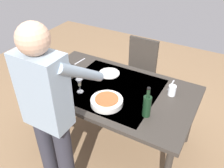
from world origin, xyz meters
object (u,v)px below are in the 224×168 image
Objects in this scene: water_cup_near_left at (54,86)px; water_cup_near_right at (172,90)px; wine_bottle at (147,105)px; dinner_plate_far at (52,81)px; wine_glass_right at (65,64)px; wine_glass_left at (79,83)px; serving_bowl_pasta at (107,101)px; person_server at (50,112)px; dinner_plate_near at (109,73)px; dining_table at (112,94)px; chair_near at (139,68)px.

water_cup_near_left is 1.16m from water_cup_near_right.
wine_bottle is at bearing 75.52° from water_cup_near_right.
dinner_plate_far is (1.08, -0.01, -0.10)m from wine_bottle.
wine_glass_right is at bearing -12.31° from wine_bottle.
wine_glass_left is 0.34m from serving_bowl_pasta.
wine_glass_right is 1.39× the size of water_cup_near_left.
dinner_plate_far is at bearing -48.28° from person_server.
wine_glass_left is at bearing 178.42° from dinner_plate_far.
wine_bottle is 1.29× the size of dinner_plate_near.
wine_bottle is 0.39m from serving_bowl_pasta.
wine_glass_right reaches higher than dinner_plate_far.
dinner_plate_near is (0.16, -0.22, 0.08)m from dining_table.
serving_bowl_pasta is at bearing 173.92° from wine_glass_left.
chair_near is 1.06m from wine_glass_right.
wine_bottle is at bearing 115.95° from chair_near.
person_server is 5.63× the size of serving_bowl_pasta.
chair_near is at bearing -85.62° from dining_table.
dining_table is at bearing -24.58° from wine_bottle.
chair_near is 8.66× the size of water_cup_near_right.
wine_glass_left reaches higher than serving_bowl_pasta.
wine_bottle is at bearing -179.94° from wine_glass_left.
dining_table is at bearing -145.91° from water_cup_near_left.
water_cup_near_left is at bearing -50.71° from person_server.
dinner_plate_near is (0.72, -0.04, -0.05)m from water_cup_near_right.
serving_bowl_pasta is 1.30× the size of dinner_plate_far.
dining_table is at bearing 125.73° from dinner_plate_near.
dinner_plate_near is (0.03, -0.98, -0.19)m from person_server.
wine_glass_left reaches higher than dining_table.
dinner_plate_far is at bearing -1.58° from wine_glass_left.
water_cup_near_left is 0.63m from dinner_plate_near.
water_cup_near_right reaches higher than dinner_plate_far.
chair_near is 1.23m from dinner_plate_far.
wine_bottle reaches higher than dinner_plate_far.
water_cup_near_left reaches higher than dinner_plate_far.
dining_table is 0.60m from water_cup_near_right.
person_server is at bearing 80.43° from dining_table.
wine_glass_right is at bearing 57.54° from chair_near.
dinner_plate_far is (0.70, -0.05, -0.03)m from serving_bowl_pasta.
dinner_plate_near is at bearing 81.72° from chair_near.
wine_glass_right is 0.24m from dinner_plate_far.
wine_glass_right reaches higher than water_cup_near_left.
dinner_plate_near is at bearing -137.09° from dinner_plate_far.
chair_near reaches higher than serving_bowl_pasta.
wine_glass_right reaches higher than dinner_plate_near.
dinner_plate_far is at bearing 18.00° from dining_table.
serving_bowl_pasta is (0.48, 0.43, -0.02)m from water_cup_near_right.
chair_near is 3.07× the size of wine_bottle.
wine_bottle reaches higher than dinner_plate_near.
dinner_plate_near is (0.24, -0.47, -0.03)m from serving_bowl_pasta.
dining_table is 7.27× the size of dinner_plate_far.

